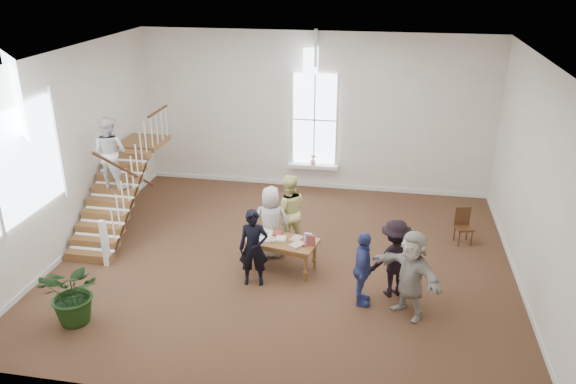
% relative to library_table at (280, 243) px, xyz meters
% --- Properties ---
extents(ground, '(10.00, 10.00, 0.00)m').
position_rel_library_table_xyz_m(ground, '(0.05, 0.42, -0.64)').
color(ground, '#4C331E').
rests_on(ground, ground).
extents(room_shell, '(10.49, 10.00, 10.00)m').
position_rel_library_table_xyz_m(room_shell, '(0.05, 4.81, -0.24)').
color(room_shell, silver).
rests_on(room_shell, ground).
extents(staircase, '(1.10, 4.10, 2.92)m').
position_rel_library_table_xyz_m(staircase, '(-4.30, 1.16, 0.98)').
color(staircase, brown).
rests_on(staircase, ground).
extents(library_table, '(1.65, 1.06, 0.78)m').
position_rel_library_table_xyz_m(library_table, '(0.00, 0.00, 0.00)').
color(library_table, brown).
rests_on(library_table, ground).
extents(police_officer, '(0.66, 0.49, 1.66)m').
position_rel_library_table_xyz_m(police_officer, '(-0.43, -0.65, 0.19)').
color(police_officer, black).
rests_on(police_officer, ground).
extents(elderly_woman, '(0.88, 0.63, 1.67)m').
position_rel_library_table_xyz_m(elderly_woman, '(-0.33, 0.60, 0.19)').
color(elderly_woman, beige).
rests_on(elderly_woman, ground).
extents(person_yellow, '(1.03, 0.90, 1.79)m').
position_rel_library_table_xyz_m(person_yellow, '(-0.03, 1.10, 0.25)').
color(person_yellow, '#F1F197').
rests_on(person_yellow, ground).
extents(woman_cluster_a, '(0.39, 0.91, 1.54)m').
position_rel_library_table_xyz_m(woman_cluster_a, '(1.81, -0.99, 0.13)').
color(woman_cluster_a, '#384387').
rests_on(woman_cluster_a, ground).
extents(woman_cluster_b, '(1.22, 1.03, 1.64)m').
position_rel_library_table_xyz_m(woman_cluster_b, '(2.41, -0.54, 0.18)').
color(woman_cluster_b, black).
rests_on(woman_cluster_b, ground).
extents(woman_cluster_c, '(1.55, 1.48, 1.75)m').
position_rel_library_table_xyz_m(woman_cluster_c, '(2.71, -1.19, 0.24)').
color(woman_cluster_c, '#B4ABA2').
rests_on(woman_cluster_c, ground).
extents(floor_plant, '(1.28, 1.15, 1.25)m').
position_rel_library_table_xyz_m(floor_plant, '(-3.35, -2.56, -0.01)').
color(floor_plant, black).
rests_on(floor_plant, ground).
extents(side_chair, '(0.46, 0.46, 0.87)m').
position_rel_library_table_xyz_m(side_chair, '(4.03, 2.04, -0.16)').
color(side_chair, '#3B2110').
rests_on(side_chair, ground).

